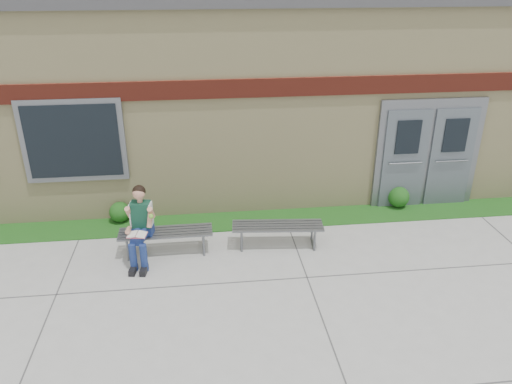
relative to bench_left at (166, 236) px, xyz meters
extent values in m
plane|color=#9E9E99|center=(1.33, -1.59, -0.33)|extent=(80.00, 80.00, 0.00)
cube|color=#134713|center=(1.33, 1.01, -0.32)|extent=(16.00, 0.80, 0.02)
cube|color=beige|center=(1.33, 4.41, 1.67)|extent=(16.00, 6.00, 4.00)
cube|color=maroon|center=(1.33, 1.38, 2.27)|extent=(16.00, 0.06, 0.35)
cube|color=slate|center=(-1.67, 1.37, 1.37)|extent=(1.90, 0.08, 1.60)
cube|color=black|center=(-1.67, 1.33, 1.37)|extent=(1.70, 0.04, 1.40)
cube|color=slate|center=(5.33, 1.37, 0.82)|extent=(2.20, 0.08, 2.30)
cube|color=#4F575F|center=(4.83, 1.32, 0.72)|extent=(0.92, 0.06, 2.10)
cube|color=#4F575F|center=(5.83, 1.32, 0.72)|extent=(0.92, 0.06, 2.10)
cube|color=slate|center=(0.00, 0.00, 0.08)|extent=(1.64, 0.47, 0.03)
cube|color=slate|center=(-0.66, 0.00, -0.14)|extent=(0.04, 0.46, 0.37)
cube|color=slate|center=(0.66, 0.00, -0.14)|extent=(0.04, 0.46, 0.37)
cube|color=slate|center=(2.00, 0.00, 0.08)|extent=(1.67, 0.60, 0.03)
cube|color=slate|center=(1.35, 0.00, -0.14)|extent=(0.08, 0.46, 0.37)
cube|color=slate|center=(2.65, 0.00, -0.14)|extent=(0.08, 0.46, 0.37)
cube|color=navy|center=(-0.38, -0.05, 0.18)|extent=(0.38, 0.29, 0.16)
cube|color=#103D2A|center=(-0.38, -0.07, 0.49)|extent=(0.35, 0.25, 0.46)
sphere|color=tan|center=(-0.38, -0.08, 0.89)|extent=(0.24, 0.24, 0.21)
sphere|color=black|center=(-0.38, -0.06, 0.91)|extent=(0.25, 0.25, 0.22)
cylinder|color=navy|center=(-0.51, -0.29, 0.20)|extent=(0.21, 0.44, 0.15)
cylinder|color=navy|center=(-0.33, -0.32, 0.20)|extent=(0.21, 0.44, 0.15)
cylinder|color=navy|center=(-0.52, -0.53, -0.08)|extent=(0.12, 0.12, 0.50)
cylinder|color=navy|center=(-0.34, -0.56, -0.08)|extent=(0.12, 0.12, 0.50)
cube|color=black|center=(-0.53, -0.60, -0.28)|extent=(0.14, 0.27, 0.10)
cube|color=black|center=(-0.36, -0.63, -0.28)|extent=(0.14, 0.27, 0.10)
cylinder|color=tan|center=(-0.58, -0.10, 0.55)|extent=(0.12, 0.24, 0.27)
cylinder|color=tan|center=(-0.20, -0.15, 0.55)|extent=(0.12, 0.24, 0.27)
cube|color=white|center=(-0.43, -0.42, 0.30)|extent=(0.34, 0.27, 0.02)
cube|color=#BC465A|center=(-0.43, -0.42, 0.29)|extent=(0.34, 0.28, 0.01)
sphere|color=#75C233|center=(-0.19, -0.30, 0.56)|extent=(0.08, 0.08, 0.08)
sphere|color=#134713|center=(-0.97, 1.26, -0.11)|extent=(0.41, 0.41, 0.41)
sphere|color=#134713|center=(4.78, 1.26, -0.09)|extent=(0.44, 0.44, 0.44)
camera|label=1|loc=(0.69, -7.82, 4.39)|focal=35.00mm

